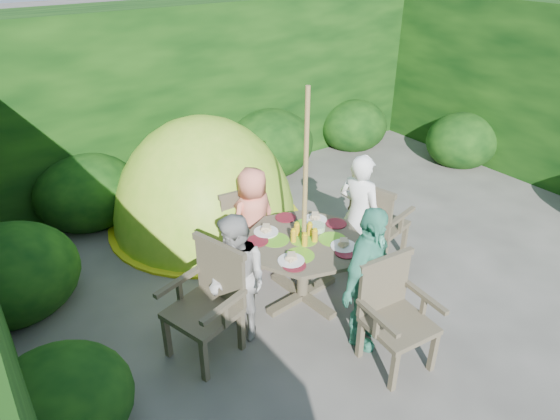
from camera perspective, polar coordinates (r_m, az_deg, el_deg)
ground at (r=5.50m, az=13.35°, el=-8.65°), size 60.00×60.00×0.00m
hedge_enclosure at (r=5.72m, az=4.95°, el=7.98°), size 9.00×9.00×2.50m
patio_table at (r=4.89m, az=2.73°, el=-4.47°), size 1.32×1.32×0.84m
parasol_pole at (r=4.63m, az=2.85°, el=0.75°), size 0.05×0.05×2.20m
garden_chair_right at (r=5.63m, az=10.96°, el=-1.22°), size 0.62×0.67×0.94m
garden_chair_left at (r=4.40m, az=-8.12°, el=-10.18°), size 0.68×0.72×0.99m
garden_chair_back at (r=5.69m, az=-5.05°, el=-1.08°), size 0.55×0.50×0.84m
garden_chair_front at (r=4.39m, az=12.84°, el=-11.35°), size 0.60×0.55×0.94m
child_right at (r=5.35m, az=9.01°, el=-0.55°), size 0.44×0.57×1.37m
child_left at (r=4.46m, az=-4.90°, el=-7.91°), size 0.60×0.69×1.23m
child_back at (r=5.41m, az=-3.08°, el=-0.99°), size 0.62×0.44×1.18m
child_front at (r=4.40m, az=9.92°, el=-7.76°), size 0.87×0.60×1.38m
dome_tent at (r=6.56m, az=-8.32°, el=-1.46°), size 2.46×2.46×2.82m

